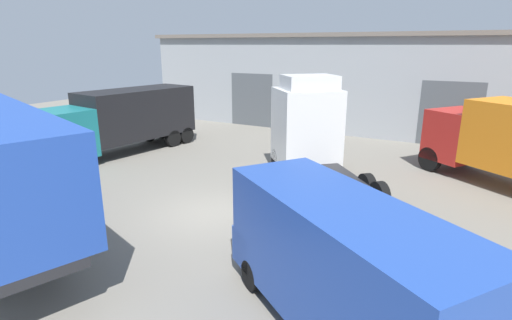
# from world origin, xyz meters

# --- Properties ---
(ground_plane) EXTENTS (60.00, 60.00, 0.00)m
(ground_plane) POSITION_xyz_m (0.00, 0.00, 0.00)
(ground_plane) COLOR slate
(warehouse_building) EXTENTS (28.89, 10.21, 6.20)m
(warehouse_building) POSITION_xyz_m (0.00, 18.85, 3.11)
(warehouse_building) COLOR #93999E
(warehouse_building) RESTS_ON ground_plane
(tractor_unit_white) EXTENTS (5.96, 6.27, 4.29)m
(tractor_unit_white) POSITION_xyz_m (1.41, 5.32, 2.03)
(tractor_unit_white) COLOR silver
(tractor_unit_white) RESTS_ON ground_plane
(box_truck_teal) EXTENTS (3.58, 8.27, 3.24)m
(box_truck_teal) POSITION_xyz_m (-8.58, 4.56, 1.84)
(box_truck_teal) COLOR #197075
(box_truck_teal) RESTS_ON ground_plane
(delivery_van_blue) EXTENTS (5.92, 5.02, 2.76)m
(delivery_van_blue) POSITION_xyz_m (5.42, -3.47, 1.50)
(delivery_van_blue) COLOR #2347A3
(delivery_van_blue) RESTS_ON ground_plane
(oil_drum) EXTENTS (0.58, 0.58, 0.88)m
(oil_drum) POSITION_xyz_m (1.91, -0.21, 0.44)
(oil_drum) COLOR black
(oil_drum) RESTS_ON ground_plane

